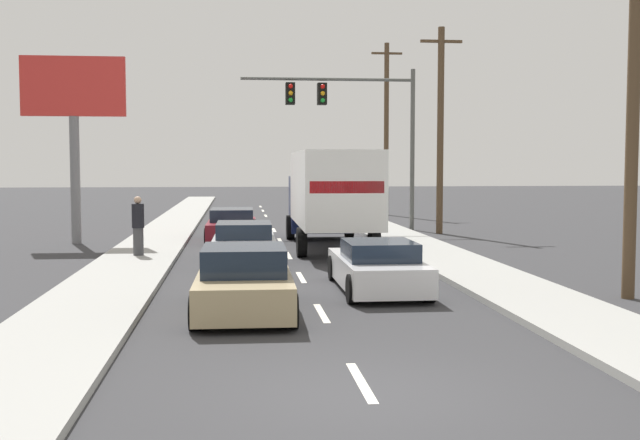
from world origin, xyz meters
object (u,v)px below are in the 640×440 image
at_px(car_silver, 244,244).
at_px(roadside_billboard, 74,112).
at_px(car_white, 377,268).
at_px(utility_pole_near, 633,109).
at_px(utility_pole_far, 386,127).
at_px(car_tan, 244,283).
at_px(utility_pole_mid, 440,128).
at_px(traffic_signal_mast, 344,109).
at_px(car_maroon, 232,226).
at_px(box_truck, 330,192).
at_px(pedestrian_near_corner, 138,226).

distance_m(car_silver, roadside_billboard, 10.11).
height_order(car_white, utility_pole_near, utility_pole_near).
relative_size(utility_pole_near, utility_pole_far, 0.81).
xyz_separation_m(car_tan, utility_pole_mid, (8.54, 17.36, 3.91)).
bearing_deg(traffic_signal_mast, car_silver, -111.99).
distance_m(car_white, roadside_billboard, 15.90).
relative_size(car_maroon, traffic_signal_mast, 0.60).
bearing_deg(car_white, car_silver, 119.31).
xyz_separation_m(car_maroon, utility_pole_far, (8.92, 14.62, 4.56)).
height_order(car_maroon, box_truck, box_truck).
height_order(car_maroon, car_tan, car_tan).
xyz_separation_m(car_tan, traffic_signal_mast, (4.64, 19.25, 4.80)).
bearing_deg(roadside_billboard, traffic_signal_mast, 23.19).
bearing_deg(car_silver, car_white, -60.69).
height_order(traffic_signal_mast, roadside_billboard, traffic_signal_mast).
xyz_separation_m(car_maroon, utility_pole_near, (8.81, -14.33, 3.59)).
bearing_deg(car_tan, car_white, 38.45).
relative_size(traffic_signal_mast, utility_pole_far, 0.78).
bearing_deg(utility_pole_mid, roadside_billboard, -169.48).
height_order(utility_pole_far, roadside_billboard, utility_pole_far).
bearing_deg(pedestrian_near_corner, utility_pole_far, 60.14).
xyz_separation_m(car_silver, car_tan, (-0.08, -7.96, 0.03)).
height_order(car_tan, car_white, car_tan).
distance_m(car_silver, box_truck, 5.06).
relative_size(car_maroon, car_tan, 1.10).
bearing_deg(car_tan, utility_pole_mid, 63.80).
relative_size(utility_pole_far, pedestrian_near_corner, 5.43).
relative_size(car_maroon, utility_pole_near, 0.58).
bearing_deg(utility_pole_mid, traffic_signal_mast, 154.17).
height_order(utility_pole_near, utility_pole_mid, utility_pole_mid).
relative_size(box_truck, roadside_billboard, 1.33).
distance_m(traffic_signal_mast, roadside_billboard, 11.74).
height_order(box_truck, roadside_billboard, roadside_billboard).
bearing_deg(car_maroon, car_white, -74.74).
distance_m(car_tan, pedestrian_near_corner, 9.81).
bearing_deg(box_truck, car_tan, -104.91).
height_order(car_tan, box_truck, box_truck).
bearing_deg(box_truck, utility_pole_near, -63.77).
relative_size(car_tan, traffic_signal_mast, 0.54).
distance_m(box_truck, utility_pole_near, 12.32).
xyz_separation_m(car_tan, car_white, (3.14, 2.50, -0.06)).
distance_m(car_tan, box_truck, 12.23).
relative_size(traffic_signal_mast, utility_pole_mid, 0.89).
distance_m(car_white, traffic_signal_mast, 17.51).
bearing_deg(utility_pole_far, car_tan, -106.09).
distance_m(box_truck, utility_pole_far, 19.15).
relative_size(box_truck, utility_pole_near, 1.15).
distance_m(car_white, pedestrian_near_corner, 9.29).
height_order(car_silver, box_truck, box_truck).
height_order(traffic_signal_mast, pedestrian_near_corner, traffic_signal_mast).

